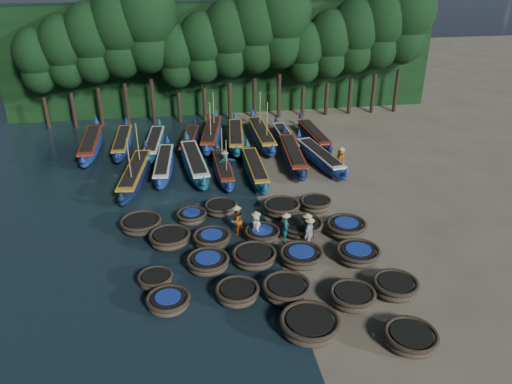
{
  "coord_description": "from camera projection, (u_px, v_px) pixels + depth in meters",
  "views": [
    {
      "loc": [
        -4.67,
        -24.44,
        14.59
      ],
      "look_at": [
        -0.38,
        2.0,
        1.3
      ],
      "focal_mm": 35.0,
      "sensor_mm": 36.0,
      "label": 1
    }
  ],
  "objects": [
    {
      "name": "long_boat_9",
      "position": [
        91.0,
        144.0,
        38.98
      ],
      "size": [
        1.69,
        9.09,
        1.6
      ],
      "rotation": [
        0.0,
        0.0,
        0.01
      ],
      "color": "navy",
      "rests_on": "ground"
    },
    {
      "name": "coracle_23",
      "position": [
        281.0,
        208.0,
        29.87
      ],
      "size": [
        2.69,
        2.69,
        0.8
      ],
      "rotation": [
        0.0,
        0.0,
        -0.38
      ],
      "color": "#4C422F",
      "rests_on": "ground"
    },
    {
      "name": "foliage_wall",
      "position": [
        224.0,
        58.0,
        47.33
      ],
      "size": [
        40.0,
        3.0,
        10.0
      ],
      "primitive_type": "cube",
      "color": "black",
      "rests_on": "ground"
    },
    {
      "name": "long_boat_10",
      "position": [
        123.0,
        142.0,
        39.53
      ],
      "size": [
        1.6,
        8.15,
        1.43
      ],
      "rotation": [
        0.0,
        0.0,
        -0.02
      ],
      "color": "navy",
      "rests_on": "ground"
    },
    {
      "name": "coracle_19",
      "position": [
        346.0,
        228.0,
        27.73
      ],
      "size": [
        2.28,
        2.28,
        0.85
      ],
      "rotation": [
        0.0,
        0.0,
        0.0
      ],
      "color": "#4C422F",
      "rests_on": "ground"
    },
    {
      "name": "long_boat_11",
      "position": [
        154.0,
        144.0,
        39.32
      ],
      "size": [
        2.16,
        8.11,
        1.43
      ],
      "rotation": [
        0.0,
        0.0,
        -0.09
      ],
      "color": "#0F5159",
      "rests_on": "ground"
    },
    {
      "name": "tree_13",
      "position": [
        380.0,
        27.0,
        44.9
      ],
      "size": [
        4.92,
        4.92,
        11.6
      ],
      "color": "black",
      "rests_on": "ground"
    },
    {
      "name": "coracle_16",
      "position": [
        212.0,
        239.0,
        26.73
      ],
      "size": [
        2.07,
        2.07,
        0.77
      ],
      "rotation": [
        0.0,
        0.0,
        -0.03
      ],
      "color": "#4C422F",
      "rests_on": "ground"
    },
    {
      "name": "long_boat_4",
      "position": [
        195.0,
        163.0,
        35.65
      ],
      "size": [
        2.39,
        9.0,
        1.59
      ],
      "rotation": [
        0.0,
        0.0,
        0.09
      ],
      "color": "#0F5159",
      "rests_on": "ground"
    },
    {
      "name": "coracle_5",
      "position": [
        168.0,
        302.0,
        22.1
      ],
      "size": [
        2.07,
        2.07,
        0.7
      ],
      "rotation": [
        0.0,
        0.0,
        0.13
      ],
      "color": "#4C422F",
      "rests_on": "ground"
    },
    {
      "name": "coracle_4",
      "position": [
        411.0,
        338.0,
        20.03
      ],
      "size": [
        2.2,
        2.2,
        0.73
      ],
      "rotation": [
        0.0,
        0.0,
        0.04
      ],
      "color": "#4C422F",
      "rests_on": "ground"
    },
    {
      "name": "tree_4",
      "position": [
        146.0,
        24.0,
        41.62
      ],
      "size": [
        5.34,
        5.34,
        12.58
      ],
      "color": "black",
      "rests_on": "ground"
    },
    {
      "name": "coracle_15",
      "position": [
        170.0,
        238.0,
        26.79
      ],
      "size": [
        2.59,
        2.59,
        0.78
      ],
      "rotation": [
        0.0,
        0.0,
        0.28
      ],
      "color": "#4C422F",
      "rests_on": "ground"
    },
    {
      "name": "coracle_10",
      "position": [
        155.0,
        279.0,
        23.65
      ],
      "size": [
        1.98,
        1.98,
        0.63
      ],
      "rotation": [
        0.0,
        0.0,
        -0.33
      ],
      "color": "#4C422F",
      "rests_on": "ground"
    },
    {
      "name": "coracle_17",
      "position": [
        262.0,
        234.0,
        27.34
      ],
      "size": [
        1.97,
        1.97,
        0.66
      ],
      "rotation": [
        0.0,
        0.0,
        0.01
      ],
      "color": "#4C422F",
      "rests_on": "ground"
    },
    {
      "name": "tree_3",
      "position": [
        118.0,
        33.0,
        41.59
      ],
      "size": [
        4.92,
        4.92,
        11.6
      ],
      "color": "black",
      "rests_on": "ground"
    },
    {
      "name": "coracle_14",
      "position": [
        358.0,
        254.0,
        25.42
      ],
      "size": [
        2.27,
        2.27,
        0.78
      ],
      "rotation": [
        0.0,
        0.0,
        -0.02
      ],
      "color": "#4C422F",
      "rests_on": "ground"
    },
    {
      "name": "long_boat_8",
      "position": [
        320.0,
        157.0,
        36.74
      ],
      "size": [
        2.83,
        8.23,
        1.47
      ],
      "rotation": [
        0.0,
        0.0,
        0.17
      ],
      "color": "navy",
      "rests_on": "ground"
    },
    {
      "name": "long_boat_14",
      "position": [
        236.0,
        137.0,
        40.63
      ],
      "size": [
        2.4,
        8.55,
        1.51
      ],
      "rotation": [
        0.0,
        0.0,
        -0.11
      ],
      "color": "#0F5159",
      "rests_on": "ground"
    },
    {
      "name": "tree_9",
      "position": [
        280.0,
        21.0,
        43.27
      ],
      "size": [
        5.34,
        5.34,
        12.58
      ],
      "color": "black",
      "rests_on": "ground"
    },
    {
      "name": "long_boat_6",
      "position": [
        255.0,
        169.0,
        34.86
      ],
      "size": [
        1.43,
        8.15,
        1.43
      ],
      "rotation": [
        0.0,
        0.0,
        0.0
      ],
      "color": "#0F5159",
      "rests_on": "ground"
    },
    {
      "name": "tree_6",
      "position": [
        202.0,
        47.0,
        43.18
      ],
      "size": [
        4.09,
        4.09,
        9.65
      ],
      "color": "black",
      "rests_on": "ground"
    },
    {
      "name": "long_boat_12",
      "position": [
        190.0,
        141.0,
        40.07
      ],
      "size": [
        2.46,
        7.27,
        1.3
      ],
      "rotation": [
        0.0,
        0.0,
        -0.17
      ],
      "color": "black",
      "rests_on": "ground"
    },
    {
      "name": "fisherman_1",
      "position": [
        286.0,
        226.0,
        27.02
      ],
      "size": [
        0.54,
        0.68,
        1.84
      ],
      "rotation": [
        0.0,
        0.0,
        1.29
      ],
      "color": "#196B67",
      "rests_on": "ground"
    },
    {
      "name": "coracle_22",
      "position": [
        221.0,
        208.0,
        29.99
      ],
      "size": [
        2.0,
        2.0,
        0.71
      ],
      "rotation": [
        0.0,
        0.0,
        -0.06
      ],
      "color": "#4C422F",
      "rests_on": "ground"
    },
    {
      "name": "tree_10",
      "position": [
        305.0,
        52.0,
        44.81
      ],
      "size": [
        3.68,
        3.68,
        8.68
      ],
      "color": "black",
      "rests_on": "ground"
    },
    {
      "name": "coracle_24",
      "position": [
        316.0,
        204.0,
        30.34
      ],
      "size": [
        2.24,
        2.24,
        0.78
      ],
      "rotation": [
        0.0,
        0.0,
        0.32
      ],
      "color": "#4C422F",
      "rests_on": "ground"
    },
    {
      "name": "coracle_11",
      "position": [
        208.0,
        263.0,
        24.75
      ],
      "size": [
        2.43,
        2.43,
        0.76
      ],
      "rotation": [
        0.0,
        0.0,
        0.24
      ],
      "color": "#4C422F",
      "rests_on": "ground"
    },
    {
      "name": "ground",
      "position": [
        268.0,
        227.0,
        28.77
      ],
      "size": [
        120.0,
        120.0,
        0.0
      ],
      "primitive_type": "plane",
      "color": "#7E735C",
      "rests_on": "ground"
    },
    {
      "name": "tree_2",
      "position": [
        91.0,
        42.0,
        41.56
      ],
      "size": [
        4.51,
        4.51,
        10.63
      ],
      "color": "black",
      "rests_on": "ground"
    },
    {
      "name": "fisherman_0",
      "position": [
        256.0,
        225.0,
        27.21
      ],
      "size": [
        0.53,
        0.8,
        1.83
      ],
      "rotation": [
        0.0,
        0.0,
        1.58
      ],
      "color": "silver",
      "rests_on": "ground"
    },
    {
      "name": "coracle_6",
      "position": [
        237.0,
        293.0,
        22.62
      ],
      "size": [
        2.16,
        2.16,
        0.75
      ],
      "rotation": [
        0.0,
        0.0,
        -0.15
      ],
      "color": "#4C422F",
      "rests_on": "ground"
    },
    {
      "name": "long_boat_3",
      "position": [
        164.0,
        165.0,
        35.54
      ],
      "size": [
        1.96,
        8.04,
        1.42
      ],
      "rotation": [
        0.0,
        0.0,
        -0.07
      ],
      "color": "navy",
      "rests_on": "ground"
    },
    {
      "name": "long_boat_13",
      "position": [
        212.0,
        135.0,
        41.01
      ],
      "size": [
        3.05,
        8.92,
        3.84
      ],
      "rotation": [
        0.0,
        0.0,
        -0.17
      ],
      "color": "navy",
      "rests_on": "ground"
    },
    {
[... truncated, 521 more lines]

